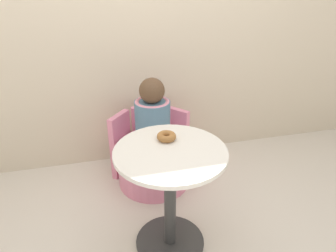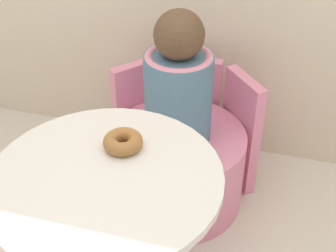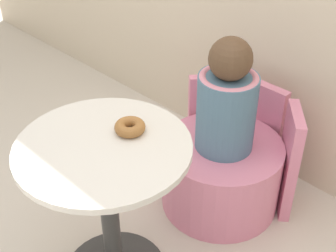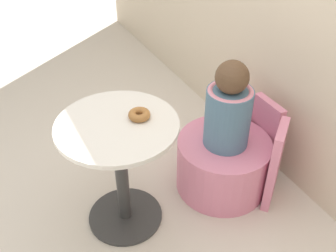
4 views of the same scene
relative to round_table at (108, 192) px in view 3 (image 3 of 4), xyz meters
The scene contains 5 objects.
round_table is the anchor object (origin of this frame).
tub_chair 0.74m from the round_table, 87.14° to the left, with size 0.59×0.59×0.36m.
booth_backrest 0.94m from the round_table, 87.90° to the left, with size 0.69×0.25×0.56m.
child_figure 0.68m from the round_table, 87.14° to the left, with size 0.27×0.27×0.55m.
donut 0.27m from the round_table, 86.18° to the left, with size 0.11×0.11×0.04m.
Camera 3 is at (1.06, -0.80, 1.71)m, focal length 50.00 mm.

